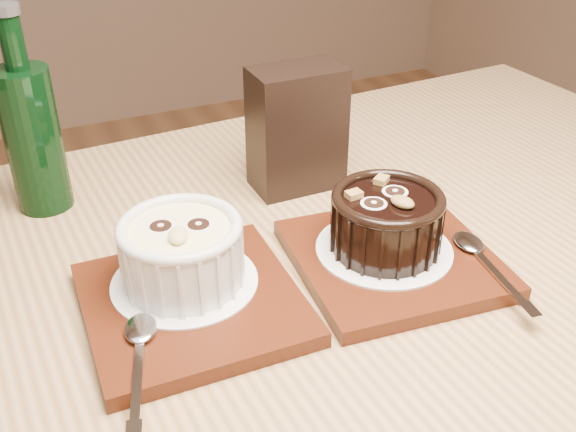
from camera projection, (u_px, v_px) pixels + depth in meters
name	position (u px, v px, depth m)	size (l,w,h in m)	color
table	(311.00, 370.00, 0.65)	(1.24, 0.86, 0.75)	olive
tray_left	(192.00, 304.00, 0.58)	(0.18, 0.18, 0.01)	#471B0B
doily_left	(185.00, 282.00, 0.60)	(0.13, 0.13, 0.00)	white
ramekin_white	(182.00, 250.00, 0.58)	(0.11, 0.11, 0.06)	silver
spoon_left	(138.00, 358.00, 0.51)	(0.03, 0.13, 0.01)	silver
tray_right	(393.00, 259.00, 0.64)	(0.18, 0.18, 0.01)	#471B0B
doily_right	(384.00, 249.00, 0.64)	(0.13, 0.13, 0.00)	white
ramekin_dark	(387.00, 219.00, 0.62)	(0.10, 0.10, 0.06)	black
spoon_right	(487.00, 262.00, 0.62)	(0.03, 0.13, 0.01)	silver
condiment_stand	(297.00, 129.00, 0.75)	(0.10, 0.06, 0.14)	black
green_bottle	(32.00, 134.00, 0.70)	(0.06, 0.06, 0.22)	black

